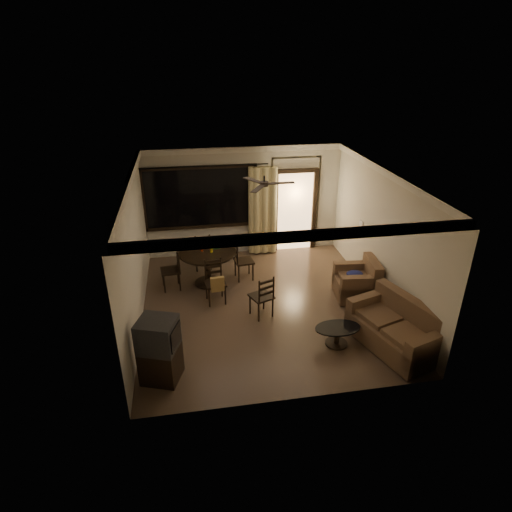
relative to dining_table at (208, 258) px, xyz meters
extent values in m
plane|color=#7F6651|center=(1.07, -1.16, -0.63)|extent=(5.50, 5.50, 0.00)
plane|color=beige|center=(1.07, 1.59, 0.77)|extent=(5.00, 0.00, 5.00)
plane|color=beige|center=(1.07, -3.91, 0.77)|extent=(5.00, 0.00, 5.00)
plane|color=beige|center=(-1.43, -1.16, 0.77)|extent=(0.00, 5.50, 5.50)
plane|color=beige|center=(3.57, -1.16, 0.77)|extent=(0.00, 5.50, 5.50)
plane|color=white|center=(1.07, -1.16, 2.17)|extent=(5.50, 5.50, 0.00)
cube|color=black|center=(-0.03, 1.56, 0.94)|extent=(2.70, 0.04, 1.45)
cylinder|color=black|center=(0.07, 1.47, 1.75)|extent=(3.20, 0.03, 0.03)
cube|color=#FFC684|center=(2.42, 1.55, 0.42)|extent=(0.91, 0.03, 2.08)
cube|color=white|center=(3.55, -0.11, 0.67)|extent=(0.02, 0.18, 0.12)
cylinder|color=black|center=(1.07, -1.16, 2.11)|extent=(0.03, 0.03, 0.12)
cylinder|color=black|center=(1.07, -1.16, 2.02)|extent=(0.16, 0.16, 0.08)
cylinder|color=black|center=(0.00, 0.00, 0.15)|extent=(1.29, 1.29, 0.04)
cylinder|color=black|center=(0.00, 0.00, -0.24)|extent=(0.13, 0.13, 0.75)
cylinder|color=black|center=(0.00, 0.00, -0.62)|extent=(0.64, 0.64, 0.03)
cylinder|color=maroon|center=(-0.11, 0.04, 0.28)|extent=(0.06, 0.06, 0.22)
cylinder|color=gold|center=(0.09, -0.04, 0.26)|extent=(0.06, 0.06, 0.18)
cube|color=#227337|center=(0.22, 0.15, 0.19)|extent=(0.14, 0.10, 0.05)
cube|color=black|center=(-0.85, -0.10, -0.18)|extent=(0.47, 0.47, 0.04)
cube|color=black|center=(0.84, 0.10, -0.18)|extent=(0.47, 0.47, 0.04)
cube|color=black|center=(0.10, -0.85, -0.18)|extent=(0.47, 0.47, 0.04)
cube|color=#9F8644|center=(0.12, -1.07, -0.08)|extent=(0.29, 0.11, 0.32)
cube|color=black|center=(-0.09, 0.79, -0.18)|extent=(0.47, 0.47, 0.04)
cube|color=black|center=(-0.98, -3.08, -0.34)|extent=(0.73, 0.70, 0.60)
cube|color=black|center=(-0.98, -3.08, 0.23)|extent=(0.73, 0.70, 0.53)
cube|color=black|center=(-0.70, -3.18, 0.23)|extent=(0.16, 0.41, 0.36)
cube|color=#42271E|center=(3.12, -2.94, -0.40)|extent=(1.35, 1.86, 0.42)
cube|color=#42271E|center=(3.44, -2.84, -0.06)|extent=(0.70, 1.66, 0.68)
cube|color=#42271E|center=(3.34, -3.65, -0.19)|extent=(0.90, 0.45, 0.52)
cube|color=#42271E|center=(2.89, -2.24, -0.19)|extent=(0.90, 0.45, 0.52)
cube|color=#42271E|center=(3.07, -2.96, -0.16)|extent=(1.04, 1.58, 0.13)
cube|color=#42271E|center=(3.12, -1.15, -0.41)|extent=(0.95, 0.95, 0.40)
cube|color=#42271E|center=(3.44, -1.19, -0.08)|extent=(0.30, 0.87, 0.65)
cube|color=#42271E|center=(3.08, -1.48, -0.21)|extent=(0.87, 0.28, 0.50)
cube|color=#42271E|center=(3.16, -0.81, -0.21)|extent=(0.87, 0.28, 0.50)
cube|color=#42271E|center=(3.07, -1.14, -0.18)|extent=(0.67, 0.72, 0.12)
ellipsoid|color=#151357|center=(3.07, -1.14, -0.07)|extent=(0.36, 0.30, 0.11)
ellipsoid|color=black|center=(2.16, -2.70, -0.28)|extent=(0.84, 0.50, 0.03)
cylinder|color=black|center=(2.16, -2.70, -0.46)|extent=(0.09, 0.09, 0.34)
cylinder|color=black|center=(2.16, -2.70, -0.62)|extent=(0.41, 0.41, 0.03)
cube|color=black|center=(0.96, -1.52, -0.19)|extent=(0.53, 0.53, 0.04)
camera|label=1|loc=(-0.39, -8.76, 4.25)|focal=30.00mm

